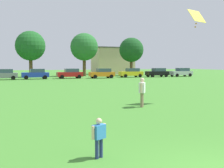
{
  "coord_description": "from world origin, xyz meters",
  "views": [
    {
      "loc": [
        -4.3,
        -4.45,
        2.48
      ],
      "look_at": [
        0.31,
        8.04,
        1.51
      ],
      "focal_mm": 44.27,
      "sensor_mm": 36.0,
      "label": 1
    }
  ],
  "objects_px": {
    "parked_car_orange_3": "(102,73)",
    "parked_car_yellow_4": "(131,73)",
    "parked_car_red_2": "(70,73)",
    "parked_car_silver_6": "(181,72)",
    "tree_right": "(84,47)",
    "tree_far_right": "(131,50)",
    "parked_car_blue_1": "(36,74)",
    "tree_center": "(30,46)",
    "kite": "(197,17)",
    "child_kite_flyer": "(99,134)",
    "parked_car_gray_0": "(4,74)",
    "adult_bystander": "(142,90)",
    "parked_car_black_5": "(157,72)"
  },
  "relations": [
    {
      "from": "kite",
      "to": "parked_car_black_5",
      "type": "distance_m",
      "value": 35.17
    },
    {
      "from": "parked_car_silver_6",
      "to": "tree_center",
      "type": "xyz_separation_m",
      "value": [
        -27.85,
        7.65,
        4.94
      ]
    },
    {
      "from": "parked_car_red_2",
      "to": "kite",
      "type": "bearing_deg",
      "value": 92.99
    },
    {
      "from": "parked_car_blue_1",
      "to": "tree_right",
      "type": "relative_size",
      "value": 0.49
    },
    {
      "from": "kite",
      "to": "parked_car_red_2",
      "type": "bearing_deg",
      "value": 92.99
    },
    {
      "from": "kite",
      "to": "parked_car_yellow_4",
      "type": "relative_size",
      "value": 0.33
    },
    {
      "from": "parked_car_red_2",
      "to": "parked_car_silver_6",
      "type": "xyz_separation_m",
      "value": [
        21.87,
        -0.69,
        0.0
      ]
    },
    {
      "from": "parked_car_orange_3",
      "to": "tree_center",
      "type": "bearing_deg",
      "value": -35.31
    },
    {
      "from": "kite",
      "to": "child_kite_flyer",
      "type": "bearing_deg",
      "value": -138.41
    },
    {
      "from": "kite",
      "to": "parked_car_silver_6",
      "type": "distance_m",
      "value": 37.37
    },
    {
      "from": "kite",
      "to": "tree_right",
      "type": "bearing_deg",
      "value": 85.8
    },
    {
      "from": "parked_car_red_2",
      "to": "tree_right",
      "type": "height_order",
      "value": "tree_right"
    },
    {
      "from": "parked_car_black_5",
      "to": "adult_bystander",
      "type": "bearing_deg",
      "value": 59.06
    },
    {
      "from": "parked_car_yellow_4",
      "to": "parked_car_silver_6",
      "type": "bearing_deg",
      "value": 175.63
    },
    {
      "from": "tree_right",
      "to": "tree_far_right",
      "type": "xyz_separation_m",
      "value": [
        9.88,
        -1.34,
        -0.49
      ]
    },
    {
      "from": "parked_car_gray_0",
      "to": "tree_center",
      "type": "bearing_deg",
      "value": -121.41
    },
    {
      "from": "kite",
      "to": "parked_car_orange_3",
      "type": "height_order",
      "value": "kite"
    },
    {
      "from": "kite",
      "to": "parked_car_silver_6",
      "type": "xyz_separation_m",
      "value": [
        20.21,
        31.1,
        -4.62
      ]
    },
    {
      "from": "parked_car_blue_1",
      "to": "child_kite_flyer",
      "type": "bearing_deg",
      "value": 87.49
    },
    {
      "from": "parked_car_blue_1",
      "to": "parked_car_red_2",
      "type": "height_order",
      "value": "same"
    },
    {
      "from": "parked_car_gray_0",
      "to": "parked_car_yellow_4",
      "type": "relative_size",
      "value": 1.0
    },
    {
      "from": "parked_car_gray_0",
      "to": "parked_car_yellow_4",
      "type": "bearing_deg",
      "value": -178.23
    },
    {
      "from": "kite",
      "to": "parked_car_silver_6",
      "type": "bearing_deg",
      "value": 56.98
    },
    {
      "from": "child_kite_flyer",
      "to": "parked_car_gray_0",
      "type": "bearing_deg",
      "value": 66.24
    },
    {
      "from": "parked_car_yellow_4",
      "to": "tree_right",
      "type": "xyz_separation_m",
      "value": [
        -6.89,
        8.05,
        5.03
      ]
    },
    {
      "from": "parked_car_yellow_4",
      "to": "adult_bystander",
      "type": "bearing_deg",
      "value": 66.74
    },
    {
      "from": "tree_right",
      "to": "parked_car_red_2",
      "type": "bearing_deg",
      "value": -119.39
    },
    {
      "from": "parked_car_orange_3",
      "to": "parked_car_yellow_4",
      "type": "distance_m",
      "value": 6.19
    },
    {
      "from": "parked_car_yellow_4",
      "to": "parked_car_silver_6",
      "type": "xyz_separation_m",
      "value": [
        10.39,
        -0.79,
        0.0
      ]
    },
    {
      "from": "parked_car_blue_1",
      "to": "parked_car_orange_3",
      "type": "distance_m",
      "value": 11.16
    },
    {
      "from": "kite",
      "to": "tree_right",
      "type": "height_order",
      "value": "tree_right"
    },
    {
      "from": "adult_bystander",
      "to": "parked_car_silver_6",
      "type": "xyz_separation_m",
      "value": [
        24.39,
        31.79,
        -0.14
      ]
    },
    {
      "from": "parked_car_gray_0",
      "to": "parked_car_silver_6",
      "type": "xyz_separation_m",
      "value": [
        32.46,
        -0.11,
        0.0
      ]
    },
    {
      "from": "parked_car_yellow_4",
      "to": "parked_car_blue_1",
      "type": "bearing_deg",
      "value": 0.85
    },
    {
      "from": "child_kite_flyer",
      "to": "adult_bystander",
      "type": "distance_m",
      "value": 8.91
    },
    {
      "from": "parked_car_orange_3",
      "to": "parked_car_black_5",
      "type": "relative_size",
      "value": 1.0
    },
    {
      "from": "adult_bystander",
      "to": "parked_car_red_2",
      "type": "height_order",
      "value": "adult_bystander"
    },
    {
      "from": "parked_car_blue_1",
      "to": "tree_far_right",
      "type": "height_order",
      "value": "tree_far_right"
    },
    {
      "from": "parked_car_gray_0",
      "to": "parked_car_blue_1",
      "type": "xyz_separation_m",
      "value": [
        4.87,
        0.43,
        0.0
      ]
    },
    {
      "from": "tree_center",
      "to": "kite",
      "type": "bearing_deg",
      "value": -78.84
    },
    {
      "from": "parked_car_red_2",
      "to": "parked_car_gray_0",
      "type": "bearing_deg",
      "value": 3.13
    },
    {
      "from": "tree_center",
      "to": "tree_far_right",
      "type": "relative_size",
      "value": 1.07
    },
    {
      "from": "parked_car_black_5",
      "to": "parked_car_red_2",
      "type": "bearing_deg",
      "value": -1.2
    },
    {
      "from": "kite",
      "to": "parked_car_yellow_4",
      "type": "height_order",
      "value": "kite"
    },
    {
      "from": "parked_car_orange_3",
      "to": "parked_car_yellow_4",
      "type": "xyz_separation_m",
      "value": [
        6.08,
        1.2,
        0.0
      ]
    },
    {
      "from": "parked_car_gray_0",
      "to": "tree_far_right",
      "type": "distance_m",
      "value": 26.52
    },
    {
      "from": "adult_bystander",
      "to": "parked_car_yellow_4",
      "type": "bearing_deg",
      "value": 11.78
    },
    {
      "from": "parked_car_blue_1",
      "to": "tree_center",
      "type": "relative_size",
      "value": 0.5
    },
    {
      "from": "parked_car_red_2",
      "to": "parked_car_silver_6",
      "type": "bearing_deg",
      "value": 178.19
    },
    {
      "from": "adult_bystander",
      "to": "tree_far_right",
      "type": "height_order",
      "value": "tree_far_right"
    }
  ]
}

